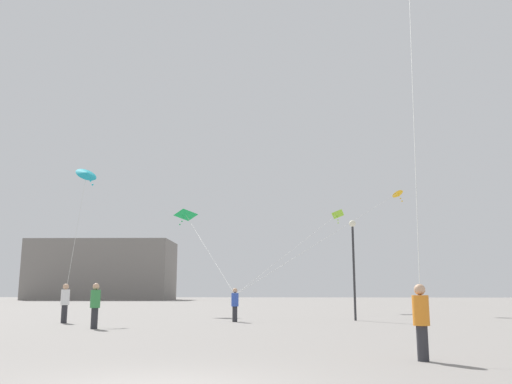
# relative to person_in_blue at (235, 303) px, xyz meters

# --- Properties ---
(person_in_blue) EXTENTS (0.36, 0.36, 1.64)m
(person_in_blue) POSITION_rel_person_in_blue_xyz_m (0.00, 0.00, 0.00)
(person_in_blue) COLOR #2D2D33
(person_in_blue) RESTS_ON ground_plane
(person_in_green) EXTENTS (0.39, 0.39, 1.79)m
(person_in_green) POSITION_rel_person_in_blue_xyz_m (-4.90, -5.61, 0.08)
(person_in_green) COLOR #2D2D33
(person_in_green) RESTS_ON ground_plane
(person_in_white) EXTENTS (0.40, 0.40, 1.84)m
(person_in_white) POSITION_rel_person_in_blue_xyz_m (-7.90, -1.78, 0.11)
(person_in_white) COLOR #2D2D33
(person_in_white) RESTS_ON ground_plane
(person_in_orange) EXTENTS (0.35, 0.35, 1.61)m
(person_in_orange) POSITION_rel_person_in_blue_xyz_m (5.95, -14.80, -0.02)
(person_in_orange) COLOR #2D2D33
(person_in_orange) RESTS_ON ground_plane
(kite_emerald_delta) EXTENTS (5.21, 9.01, 5.58)m
(kite_emerald_delta) POSITION_rel_person_in_blue_xyz_m (-4.43, 8.38, 5.57)
(kite_emerald_delta) COLOR green
(kite_cyan_diamond) EXTENTS (1.44, 2.75, 6.81)m
(kite_cyan_diamond) POSITION_rel_person_in_blue_xyz_m (-8.07, 0.22, 6.74)
(kite_cyan_diamond) COLOR #1EB2C6
(kite_lime_delta) EXTENTS (6.65, 15.81, 6.44)m
(kite_lime_delta) POSITION_rel_person_in_blue_xyz_m (5.82, 14.61, 6.30)
(kite_lime_delta) COLOR #8CD12D
(kite_amber_diamond) EXTENTS (10.69, 12.27, 7.37)m
(kite_amber_diamond) POSITION_rel_person_in_blue_xyz_m (9.85, 11.37, 7.29)
(kite_amber_diamond) COLOR yellow
(building_left_hall) EXTENTS (27.48, 15.38, 11.28)m
(building_left_hall) POSITION_rel_person_in_blue_xyz_m (-35.77, 75.44, 4.74)
(building_left_hall) COLOR gray
(building_left_hall) RESTS_ON ground_plane
(lamppost_west) EXTENTS (0.36, 0.36, 5.20)m
(lamppost_west) POSITION_rel_person_in_blue_xyz_m (6.02, 1.88, 2.57)
(lamppost_west) COLOR #2D2D30
(lamppost_west) RESTS_ON ground_plane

